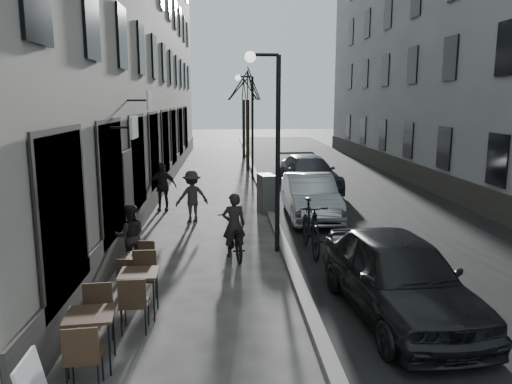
{
  "coord_description": "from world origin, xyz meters",
  "views": [
    {
      "loc": [
        -1.32,
        -6.55,
        3.93
      ],
      "look_at": [
        -0.63,
        4.86,
        1.8
      ],
      "focal_mm": 35.0,
      "sensor_mm": 36.0,
      "label": 1
    }
  ],
  "objects": [
    {
      "name": "building_left",
      "position": [
        -6.0,
        16.5,
        8.0
      ],
      "size": [
        4.0,
        35.0,
        16.0
      ],
      "primitive_type": "cube",
      "color": "gray",
      "rests_on": "ground"
    },
    {
      "name": "streetlamp_near",
      "position": [
        -0.17,
        6.0,
        3.16
      ],
      "size": [
        0.9,
        0.28,
        5.09
      ],
      "color": "black",
      "rests_on": "ground"
    },
    {
      "name": "tree_near",
      "position": [
        -0.1,
        21.0,
        4.66
      ],
      "size": [
        2.4,
        2.4,
        5.7
      ],
      "color": "black",
      "rests_on": "ground"
    },
    {
      "name": "tree_far",
      "position": [
        -0.1,
        27.0,
        4.66
      ],
      "size": [
        2.4,
        2.4,
        5.7
      ],
      "color": "black",
      "rests_on": "ground"
    },
    {
      "name": "utility_cabinet",
      "position": [
        0.1,
        10.66,
        0.67
      ],
      "size": [
        0.66,
        0.97,
        1.34
      ],
      "primitive_type": "cube",
      "rotation": [
        0.0,
        0.0,
        0.2
      ],
      "color": "#5A595C",
      "rests_on": "ground"
    },
    {
      "name": "road",
      "position": [
        3.85,
        16.0,
        0.0
      ],
      "size": [
        7.3,
        60.0,
        0.0
      ],
      "primitive_type": "cube",
      "color": "black",
      "rests_on": "ground"
    },
    {
      "name": "car_near",
      "position": [
        1.79,
        1.89,
        0.78
      ],
      "size": [
        2.22,
        4.7,
        1.55
      ],
      "primitive_type": "imported",
      "rotation": [
        0.0,
        0.0,
        0.09
      ],
      "color": "black",
      "rests_on": "ground"
    },
    {
      "name": "bistro_set_b",
      "position": [
        -2.92,
        2.19,
        0.51
      ],
      "size": [
        0.71,
        1.7,
        1.0
      ],
      "rotation": [
        0.0,
        0.0,
        0.03
      ],
      "color": "#322116",
      "rests_on": "ground"
    },
    {
      "name": "kerb",
      "position": [
        0.2,
        16.0,
        0.06
      ],
      "size": [
        0.25,
        60.0,
        0.12
      ],
      "primitive_type": "cube",
      "color": "slate",
      "rests_on": "ground"
    },
    {
      "name": "pedestrian_far",
      "position": [
        -3.6,
        11.1,
        0.87
      ],
      "size": [
        1.03,
        0.45,
        1.74
      ],
      "primitive_type": "imported",
      "rotation": [
        0.0,
        0.0,
        -0.02
      ],
      "color": "black",
      "rests_on": "ground"
    },
    {
      "name": "car_far",
      "position": [
        2.3,
        14.9,
        0.74
      ],
      "size": [
        2.53,
        5.24,
        1.47
      ],
      "primitive_type": "imported",
      "rotation": [
        0.0,
        0.0,
        0.09
      ],
      "color": "#3A3C45",
      "rests_on": "ground"
    },
    {
      "name": "bistro_set_a",
      "position": [
        -3.33,
        0.42,
        0.52
      ],
      "size": [
        0.76,
        1.73,
        1.0
      ],
      "rotation": [
        0.0,
        0.0,
        0.11
      ],
      "color": "#322116",
      "rests_on": "ground"
    },
    {
      "name": "streetlamp_far",
      "position": [
        -0.17,
        18.0,
        3.16
      ],
      "size": [
        0.9,
        0.28,
        5.09
      ],
      "color": "black",
      "rests_on": "ground"
    },
    {
      "name": "bistro_set_c",
      "position": [
        -3.24,
        3.71,
        0.41
      ],
      "size": [
        0.64,
        1.4,
        0.8
      ],
      "rotation": [
        0.0,
        0.0,
        -0.17
      ],
      "color": "#322116",
      "rests_on": "ground"
    },
    {
      "name": "pedestrian_near",
      "position": [
        -3.6,
        5.0,
        0.75
      ],
      "size": [
        0.85,
        0.74,
        1.51
      ],
      "primitive_type": "imported",
      "rotation": [
        0.0,
        0.0,
        3.4
      ],
      "color": "black",
      "rests_on": "ground"
    },
    {
      "name": "car_mid",
      "position": [
        1.49,
        9.67,
        0.72
      ],
      "size": [
        1.58,
        4.41,
        1.45
      ],
      "primitive_type": "imported",
      "rotation": [
        0.0,
        0.0,
        -0.01
      ],
      "color": "#9EA1A6",
      "rests_on": "ground"
    },
    {
      "name": "pedestrian_mid",
      "position": [
        -2.43,
        9.39,
        0.84
      ],
      "size": [
        1.23,
        0.94,
        1.67
      ],
      "primitive_type": "imported",
      "rotation": [
        0.0,
        0.0,
        3.48
      ],
      "color": "#2E2B28",
      "rests_on": "ground"
    },
    {
      "name": "moped",
      "position": [
        0.85,
        5.82,
        0.69
      ],
      "size": [
        0.68,
        2.31,
        1.38
      ],
      "primitive_type": "imported",
      "rotation": [
        0.0,
        0.0,
        0.01
      ],
      "color": "black",
      "rests_on": "ground"
    },
    {
      "name": "cyclist_rider",
      "position": [
        -1.14,
        5.65,
        0.82
      ],
      "size": [
        0.65,
        0.48,
        1.63
      ],
      "primitive_type": "imported",
      "rotation": [
        0.0,
        0.0,
        3.3
      ],
      "color": "black",
      "rests_on": "ground"
    },
    {
      "name": "building_right",
      "position": [
        9.5,
        16.5,
        8.0
      ],
      "size": [
        4.0,
        35.0,
        16.0
      ],
      "primitive_type": "cube",
      "color": "gray",
      "rests_on": "ground"
    },
    {
      "name": "bicycle",
      "position": [
        -1.14,
        5.65,
        0.5
      ],
      "size": [
        0.96,
        1.98,
        1.0
      ],
      "primitive_type": "imported",
      "rotation": [
        0.0,
        0.0,
        3.3
      ],
      "color": "black",
      "rests_on": "ground"
    },
    {
      "name": "ground",
      "position": [
        0.0,
        0.0,
        0.0
      ],
      "size": [
        120.0,
        120.0,
        0.0
      ],
      "primitive_type": "plane",
      "color": "#3E3B38",
      "rests_on": "ground"
    }
  ]
}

